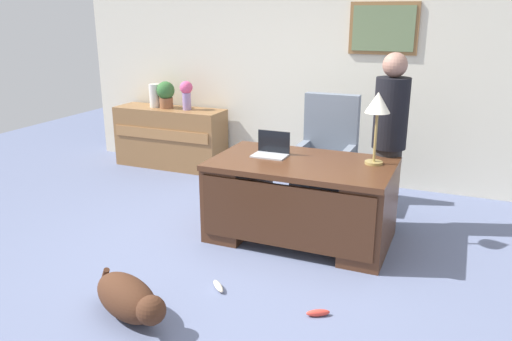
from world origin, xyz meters
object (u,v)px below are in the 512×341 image
credenza (171,138)px  dog_toy_bone (218,286)px  laptop (272,150)px  dog_toy_plush (318,313)px  vase_with_flowers (186,93)px  vase_empty (155,96)px  potted_plant (166,93)px  desk (300,198)px  armchair (326,158)px  dog_lying (129,299)px  desk_lamp (378,107)px  person_standing (389,141)px

credenza → dog_toy_bone: (2.10, -2.71, -0.38)m
laptop → dog_toy_plush: (0.86, -1.29, -0.79)m
laptop → vase_with_flowers: (-1.78, 1.47, 0.23)m
vase_empty → potted_plant: potted_plant is taller
vase_empty → potted_plant: bearing=0.0°
desk → dog_toy_plush: (0.53, -1.18, -0.38)m
credenza → vase_with_flowers: 0.69m
vase_empty → vase_with_flowers: bearing=0.0°
desk → vase_empty: size_ratio=5.23×
armchair → dog_lying: (-0.64, -2.73, -0.37)m
vase_with_flowers → desk_lamp: bearing=-26.8°
credenza → dog_toy_bone: credenza is taller
armchair → desk_lamp: bearing=-51.4°
armchair → desk_lamp: 1.28m
credenza → potted_plant: bearing=178.2°
vase_with_flowers → dog_toy_plush: vase_with_flowers is taller
laptop → dog_toy_plush: size_ratio=1.88×
dog_lying → dog_toy_plush: 1.33m
credenza → vase_empty: size_ratio=4.87×
person_standing → dog_lying: bearing=-120.6°
credenza → vase_empty: (-0.22, 0.00, 0.56)m
vase_with_flowers → potted_plant: vase_with_flowers is taller
person_standing → desk: bearing=-139.4°
dog_lying → credenza: bearing=117.5°
desk → person_standing: (0.68, 0.58, 0.48)m
dog_lying → desk_lamp: (1.29, 1.92, 1.12)m
desk → vase_empty: bearing=148.9°
vase_empty → desk_lamp: bearing=-23.1°
credenza → vase_empty: bearing=179.7°
dog_lying → dog_toy_bone: bearing=56.5°
desk → potted_plant: 2.96m
desk → credenza: 2.87m
person_standing → dog_lying: 2.77m
vase_with_flowers → potted_plant: bearing=180.0°
desk → dog_toy_bone: bearing=-104.3°
dog_lying → dog_toy_bone: 0.72m
dog_lying → desk_lamp: size_ratio=1.17×
potted_plant → credenza: bearing=-1.8°
credenza → person_standing: (3.07, -0.99, 0.48)m
laptop → dog_toy_plush: bearing=-56.2°
vase_with_flowers → dog_toy_plush: 3.95m
person_standing → laptop: bearing=-154.9°
vase_with_flowers → dog_toy_bone: size_ratio=2.04×
desk → desk_lamp: desk_lamp is taller
dog_lying → dog_toy_plush: (1.21, 0.54, -0.13)m
potted_plant → dog_toy_bone: (2.15, -2.71, -0.99)m
vase_with_flowers → dog_toy_bone: bearing=-56.0°
potted_plant → dog_toy_plush: (2.96, -2.76, -0.99)m
desk_lamp → laptop: bearing=-174.4°
dog_lying → vase_empty: vase_empty is taller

